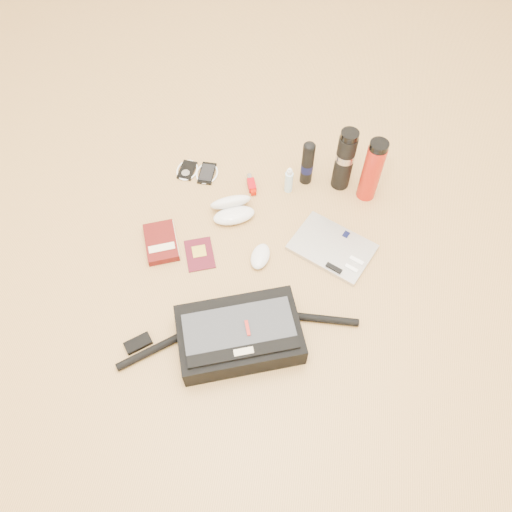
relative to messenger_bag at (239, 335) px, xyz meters
name	(u,v)px	position (x,y,z in m)	size (l,w,h in m)	color
ground	(263,275)	(0.04, 0.27, -0.05)	(4.00, 4.00, 0.00)	#B4874B
messenger_bag	(239,335)	(0.00, 0.00, 0.00)	(0.79, 0.38, 0.12)	black
laptop	(332,248)	(0.28, 0.43, -0.04)	(0.35, 0.31, 0.03)	#B3B3B6
book	(161,242)	(-0.36, 0.34, -0.04)	(0.18, 0.21, 0.03)	#4C0D0B
passport	(200,254)	(-0.21, 0.32, -0.05)	(0.15, 0.17, 0.01)	#480D19
mouse	(260,256)	(0.02, 0.34, -0.03)	(0.08, 0.12, 0.04)	silver
sunglasses_case	(232,209)	(-0.12, 0.53, -0.02)	(0.21, 0.19, 0.10)	silver
ipod	(187,170)	(-0.35, 0.73, -0.05)	(0.10, 0.11, 0.01)	black
phone	(207,173)	(-0.27, 0.72, -0.05)	(0.09, 0.12, 0.01)	black
inhaler	(251,184)	(-0.07, 0.69, -0.04)	(0.06, 0.11, 0.03)	#AC060F
spray_bottle	(289,181)	(0.08, 0.69, 0.00)	(0.03, 0.03, 0.13)	#B3DCF2
aerosol_can	(307,163)	(0.15, 0.76, 0.05)	(0.06, 0.06, 0.21)	black
thermos_black	(345,160)	(0.29, 0.76, 0.09)	(0.10, 0.10, 0.29)	black
thermos_red	(372,171)	(0.40, 0.72, 0.09)	(0.08, 0.08, 0.29)	#B01E11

